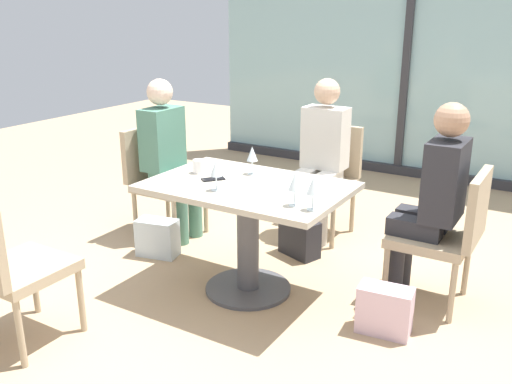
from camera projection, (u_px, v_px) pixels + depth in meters
name	position (u px, v px, depth m)	size (l,w,h in m)	color
ground_plane	(248.00, 290.00, 3.67)	(12.00, 12.00, 0.00)	tan
window_wall_backdrop	(407.00, 63.00, 5.89)	(4.51, 0.10, 2.70)	#8FB7BC
dining_table_main	(248.00, 214.00, 3.50)	(1.22, 0.82, 0.73)	#BCB29E
chair_near_window	(326.00, 174.00, 4.49)	(0.46, 0.51, 0.87)	tan
chair_far_right	(448.00, 230.00, 3.34)	(0.50, 0.46, 0.87)	tan
chair_far_left	(160.00, 175.00, 4.45)	(0.50, 0.46, 0.87)	tan
chair_front_left	(4.00, 263.00, 2.91)	(0.46, 0.50, 0.87)	tan
person_near_window	(322.00, 152.00, 4.34)	(0.34, 0.39, 1.26)	silver
person_far_right	(433.00, 195.00, 3.33)	(0.39, 0.34, 1.26)	#28282D
person_far_left	(169.00, 152.00, 4.33)	(0.39, 0.34, 1.26)	#4C7F6B
wine_glass_0	(216.00, 169.00, 3.28)	(0.07, 0.07, 0.18)	silver
wine_glass_1	(295.00, 183.00, 3.02)	(0.07, 0.07, 0.18)	silver
wine_glass_2	(252.00, 154.00, 3.61)	(0.07, 0.07, 0.18)	silver
wine_glass_3	(313.00, 187.00, 2.96)	(0.07, 0.07, 0.18)	silver
coffee_cup	(199.00, 166.00, 3.66)	(0.08, 0.08, 0.09)	white
cell_phone_on_table	(213.00, 179.00, 3.53)	(0.07, 0.14, 0.01)	black
handbag_0	(300.00, 238.00, 4.14)	(0.30, 0.16, 0.28)	#232328
handbag_1	(385.00, 310.00, 3.15)	(0.30, 0.16, 0.28)	beige
handbag_2	(158.00, 238.00, 4.14)	(0.30, 0.16, 0.28)	silver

